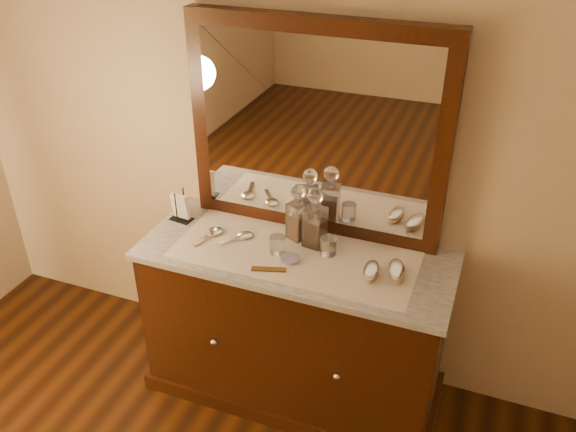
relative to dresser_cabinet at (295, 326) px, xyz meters
The scene contains 18 objects.
dresser_cabinet is the anchor object (origin of this frame).
dresser_plinth 0.37m from the dresser_cabinet, ahead, with size 1.46×0.59×0.08m, color black.
knob_left 0.42m from the dresser_cabinet, 136.47° to the right, with size 0.04×0.04×0.04m, color silver.
knob_right 0.42m from the dresser_cabinet, 43.53° to the right, with size 0.04×0.04×0.04m, color silver.
marble_top 0.42m from the dresser_cabinet, ahead, with size 1.44×0.59×0.03m, color silver.
mirror_frame 0.97m from the dresser_cabinet, 90.00° to the left, with size 1.20×0.08×1.00m, color black.
mirror_glass 0.96m from the dresser_cabinet, 90.00° to the left, with size 1.06×0.01×0.86m, color white.
lace_runner 0.44m from the dresser_cabinet, 90.00° to the right, with size 1.10×0.45×0.00m, color silver.
pin_dish 0.46m from the dresser_cabinet, 90.23° to the right, with size 0.09×0.09×0.02m, color silver.
comb 0.48m from the dresser_cabinet, 109.26° to the right, with size 0.15×0.03×0.01m, color brown.
napkin_rack 0.81m from the dresser_cabinet, behind, with size 0.12×0.08×0.16m.
decanter_left 0.57m from the dresser_cabinet, 106.00° to the left, with size 0.11×0.11×0.28m.
decanter_right 0.57m from the dresser_cabinet, 56.89° to the left, with size 0.10×0.10×0.30m.
brush_near 0.59m from the dresser_cabinet, ahead, with size 0.08×0.16×0.04m.
brush_far 0.66m from the dresser_cabinet, ahead, with size 0.11×0.17×0.04m.
hand_mirror_outer 0.62m from the dresser_cabinet, behind, with size 0.10×0.20×0.02m.
hand_mirror_inner 0.53m from the dresser_cabinet, behind, with size 0.14×0.17×0.02m.
tumblers 0.49m from the dresser_cabinet, ahead, with size 0.29×0.15×0.08m.
Camera 1 is at (0.77, -0.14, 2.37)m, focal length 36.93 mm.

